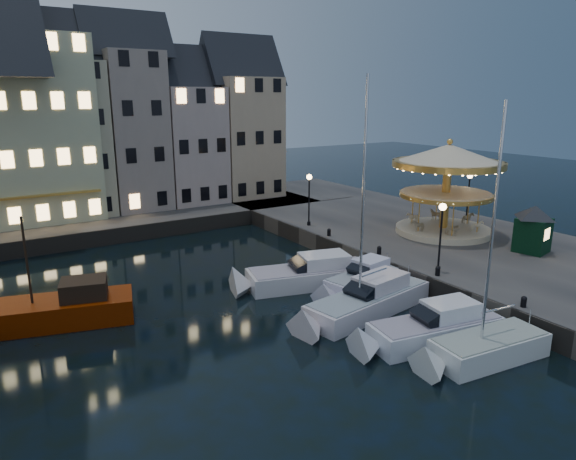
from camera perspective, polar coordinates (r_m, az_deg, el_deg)
ground at (r=27.20m, az=7.50°, el=-10.45°), size 160.00×160.00×0.00m
quay_east at (r=40.41m, az=17.30°, el=-1.58°), size 16.00×56.00×1.30m
quay_north at (r=48.56m, az=-22.26°, el=0.66°), size 44.00×12.00×1.30m
quaywall_e at (r=34.86m, az=8.74°, el=-3.63°), size 0.15×44.00×1.30m
quaywall_n at (r=43.26m, az=-18.14°, el=-0.59°), size 48.00×0.15×1.30m
streetlamp_b at (r=31.41m, az=16.66°, el=0.27°), size 0.44×0.44×4.17m
streetlamp_c at (r=41.22m, az=2.36°, el=4.21°), size 0.44×0.44×4.17m
streetlamp_d at (r=44.34m, az=19.43°, el=4.12°), size 0.44×0.44×4.17m
bollard_a at (r=28.31m, az=24.73°, el=-7.20°), size 0.30×0.30×0.57m
bollard_b at (r=31.33m, az=16.30°, el=-4.35°), size 0.30×0.30×0.57m
bollard_c at (r=34.61m, az=10.09°, el=-2.17°), size 0.30×0.30×0.57m
bollard_d at (r=38.64m, az=4.58°, el=-0.21°), size 0.30×0.30×0.57m
townhouse_nc at (r=49.39m, az=-23.63°, el=10.32°), size 6.82×8.00×14.80m
townhouse_nd at (r=50.63m, az=-17.17°, el=11.53°), size 5.50×8.00×15.80m
townhouse_ne at (r=52.47m, az=-11.24°, el=10.33°), size 6.16×8.00×12.80m
townhouse_nf at (r=54.96m, az=-5.30°, el=11.25°), size 6.82×8.00×13.80m
motorboat_a at (r=24.87m, az=20.53°, el=-12.47°), size 6.59×2.77×10.85m
motorboat_b at (r=25.81m, az=15.34°, el=-10.75°), size 7.67×3.38×2.15m
motorboat_c at (r=28.29m, az=8.45°, el=-7.97°), size 9.09×3.63×12.01m
motorboat_d at (r=31.14m, az=7.91°, el=-5.88°), size 6.33×3.03×2.15m
motorboat_e at (r=32.03m, az=1.79°, el=-5.13°), size 8.84×4.61×2.15m
red_fishing_boat at (r=29.43m, az=-24.11°, el=-8.19°), size 8.15×4.62×6.01m
carousel at (r=40.26m, az=17.31°, el=6.19°), size 8.19×8.19×7.16m
ticket_kiosk at (r=37.87m, az=25.69°, el=0.92°), size 3.08×3.08×3.60m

